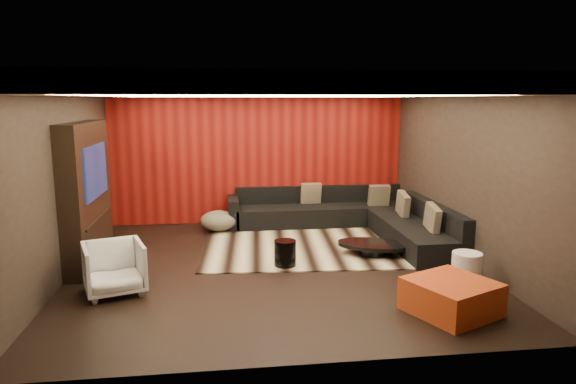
{
  "coord_description": "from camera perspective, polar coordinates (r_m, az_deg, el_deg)",
  "views": [
    {
      "loc": [
        -0.77,
        -7.54,
        2.54
      ],
      "look_at": [
        0.3,
        0.6,
        1.05
      ],
      "focal_mm": 32.0,
      "sensor_mm": 36.0,
      "label": 1
    }
  ],
  "objects": [
    {
      "name": "tv_shelf",
      "position": [
        8.56,
        -20.28,
        -2.77
      ],
      "size": [
        0.04,
        1.6,
        0.04
      ],
      "primitive_type": "cube",
      "color": "black",
      "rests_on": "ground"
    },
    {
      "name": "ceiling",
      "position": [
        7.58,
        -1.7,
        12.33
      ],
      "size": [
        6.0,
        6.0,
        0.02
      ],
      "primitive_type": "cube",
      "color": "silver",
      "rests_on": "ground"
    },
    {
      "name": "wall_right",
      "position": [
        8.51,
        18.98,
        2.03
      ],
      "size": [
        0.02,
        6.0,
        2.8
      ],
      "primitive_type": "cube",
      "color": "black",
      "rests_on": "ground"
    },
    {
      "name": "floor",
      "position": [
        7.99,
        -1.59,
        -8.31
      ],
      "size": [
        6.0,
        6.0,
        0.02
      ],
      "primitive_type": "cube",
      "color": "black",
      "rests_on": "ground"
    },
    {
      "name": "drum_stool",
      "position": [
        7.91,
        -0.32,
        -6.79
      ],
      "size": [
        0.42,
        0.42,
        0.39
      ],
      "primitive_type": "cylinder",
      "rotation": [
        0.0,
        0.0,
        0.28
      ],
      "color": "black",
      "rests_on": "rug"
    },
    {
      "name": "cove_right",
      "position": [
        8.16,
        15.31,
        10.35
      ],
      "size": [
        0.08,
        4.8,
        0.04
      ],
      "primitive_type": "cube",
      "color": "#FFD899",
      "rests_on": "ground"
    },
    {
      "name": "sectional_sofa",
      "position": [
        9.99,
        7.24,
        -2.97
      ],
      "size": [
        3.65,
        3.5,
        0.75
      ],
      "color": "black",
      "rests_on": "floor"
    },
    {
      "name": "coffee_table",
      "position": [
        8.59,
        9.43,
        -6.23
      ],
      "size": [
        1.53,
        1.53,
        0.2
      ],
      "primitive_type": "cylinder",
      "rotation": [
        0.0,
        0.0,
        -0.39
      ],
      "color": "black",
      "rests_on": "rug"
    },
    {
      "name": "soffit_front",
      "position": [
        4.9,
        1.57,
        12.04
      ],
      "size": [
        6.0,
        0.6,
        0.22
      ],
      "primitive_type": "cube",
      "color": "silver",
      "rests_on": "ground"
    },
    {
      "name": "soffit_left",
      "position": [
        7.78,
        -22.25,
        10.64
      ],
      "size": [
        0.6,
        4.8,
        0.22
      ],
      "primitive_type": "cube",
      "color": "silver",
      "rests_on": "ground"
    },
    {
      "name": "orange_ottoman",
      "position": [
        6.58,
        17.68,
        -11.03
      ],
      "size": [
        1.2,
        1.2,
        0.4
      ],
      "primitive_type": "cube",
      "rotation": [
        0.0,
        0.0,
        0.43
      ],
      "color": "#B02A16",
      "rests_on": "floor"
    },
    {
      "name": "wall_left",
      "position": [
        7.95,
        -23.78,
        1.16
      ],
      "size": [
        0.02,
        6.0,
        2.8
      ],
      "primitive_type": "cube",
      "color": "black",
      "rests_on": "ground"
    },
    {
      "name": "red_feature_wall",
      "position": [
        10.6,
        -3.28,
        4.09
      ],
      "size": [
        5.98,
        0.05,
        2.78
      ],
      "primitive_type": "cube",
      "color": "#6B0C0A",
      "rests_on": "ground"
    },
    {
      "name": "cove_back",
      "position": [
        9.93,
        -3.09,
        10.62
      ],
      "size": [
        4.8,
        0.08,
        0.04
      ],
      "primitive_type": "cube",
      "color": "#FFD899",
      "rests_on": "ground"
    },
    {
      "name": "soffit_back",
      "position": [
        10.27,
        -3.25,
        11.11
      ],
      "size": [
        6.0,
        0.6,
        0.22
      ],
      "primitive_type": "cube",
      "color": "silver",
      "rests_on": "ground"
    },
    {
      "name": "white_side_table",
      "position": [
        7.44,
        19.2,
        -8.23
      ],
      "size": [
        0.46,
        0.46,
        0.5
      ],
      "primitive_type": "cylinder",
      "rotation": [
        0.0,
        0.0,
        -0.16
      ],
      "color": "white",
      "rests_on": "floor"
    },
    {
      "name": "striped_pouf",
      "position": [
        10.06,
        -7.72,
        -3.18
      ],
      "size": [
        0.8,
        0.8,
        0.39
      ],
      "primitive_type": "ellipsoid",
      "rotation": [
        0.0,
        0.0,
        -0.15
      ],
      "color": "#C3B997",
      "rests_on": "rug"
    },
    {
      "name": "cove_left",
      "position": [
        7.71,
        -19.72,
        10.14
      ],
      "size": [
        0.08,
        4.8,
        0.04
      ],
      "primitive_type": "cube",
      "color": "#FFD899",
      "rests_on": "ground"
    },
    {
      "name": "tv_screen",
      "position": [
        8.43,
        -20.6,
        2.2
      ],
      "size": [
        0.04,
        1.3,
        0.8
      ],
      "primitive_type": "cube",
      "color": "black",
      "rests_on": "ground"
    },
    {
      "name": "wall_back",
      "position": [
        10.64,
        -3.3,
        4.12
      ],
      "size": [
        6.0,
        0.02,
        2.8
      ],
      "primitive_type": "cube",
      "color": "black",
      "rests_on": "ground"
    },
    {
      "name": "tv_surround",
      "position": [
        8.52,
        -21.5,
        -0.16
      ],
      "size": [
        0.3,
        2.0,
        2.2
      ],
      "primitive_type": "cube",
      "color": "black",
      "rests_on": "ground"
    },
    {
      "name": "armchair",
      "position": [
        7.2,
        -18.76,
        -8.01
      ],
      "size": [
        0.94,
        0.95,
        0.69
      ],
      "primitive_type": "imported",
      "rotation": [
        0.0,
        0.0,
        0.32
      ],
      "color": "silver",
      "rests_on": "floor"
    },
    {
      "name": "rug",
      "position": [
        9.19,
        3.32,
        -5.71
      ],
      "size": [
        4.19,
        3.26,
        0.02
      ],
      "primitive_type": "cube",
      "rotation": [
        0.0,
        0.0,
        -0.07
      ],
      "color": "beige",
      "rests_on": "floor"
    },
    {
      "name": "soffit_right",
      "position": [
        8.3,
        17.55,
        10.86
      ],
      "size": [
        0.6,
        4.8,
        0.22
      ],
      "primitive_type": "cube",
      "color": "silver",
      "rests_on": "ground"
    },
    {
      "name": "cove_front",
      "position": [
        5.24,
        0.98,
        10.95
      ],
      "size": [
        4.8,
        0.08,
        0.04
      ],
      "primitive_type": "cube",
      "color": "#FFD899",
      "rests_on": "ground"
    },
    {
      "name": "throw_pillows",
      "position": [
        9.87,
        9.95,
        -1.09
      ],
      "size": [
        1.86,
        2.84,
        0.5
      ],
      "color": "#C5B391",
      "rests_on": "sectional_sofa"
    }
  ]
}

